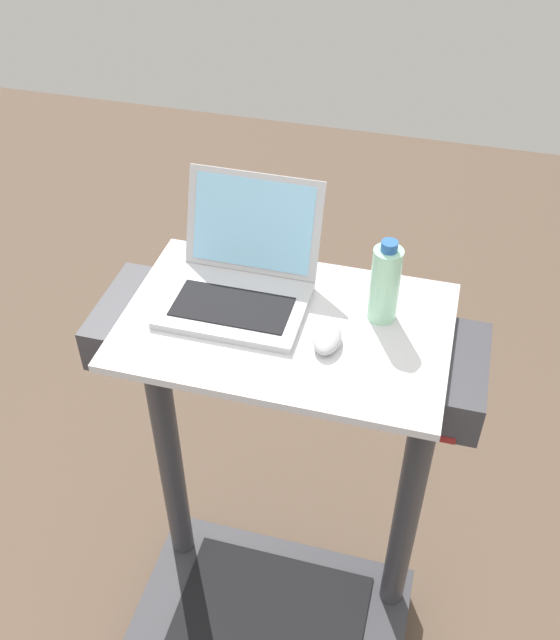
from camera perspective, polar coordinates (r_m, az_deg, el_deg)
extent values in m
cylinder|color=#38383D|center=(2.15, -8.60, -10.41)|extent=(0.07, 0.07, 0.91)
cylinder|color=#38383D|center=(2.05, 9.90, -14.23)|extent=(0.07, 0.07, 0.91)
cube|color=#38383D|center=(1.69, 0.44, -2.11)|extent=(0.90, 0.28, 0.11)
cube|color=#0C3F19|center=(1.59, -0.87, -5.53)|extent=(0.24, 0.01, 0.06)
cube|color=maroon|center=(1.62, -0.84, -6.60)|extent=(0.81, 0.00, 0.02)
cube|color=silver|center=(1.64, 0.45, -0.46)|extent=(0.73, 0.48, 0.02)
cube|color=#B7B7BC|center=(1.67, -3.54, 1.17)|extent=(0.32, 0.24, 0.02)
cube|color=black|center=(1.65, -3.74, 1.06)|extent=(0.26, 0.13, 0.00)
cube|color=#B7B7BC|center=(1.72, -2.08, 7.53)|extent=(0.32, 0.09, 0.22)
cube|color=#8CCCF2|center=(1.72, -2.13, 7.49)|extent=(0.28, 0.08, 0.19)
ellipsoid|color=#B2B2B7|center=(1.57, 3.70, -1.45)|extent=(0.06, 0.10, 0.03)
cylinder|color=#9EDBB2|center=(1.61, 8.15, 2.74)|extent=(0.07, 0.07, 0.18)
cylinder|color=#2659A5|center=(1.55, 8.51, 5.69)|extent=(0.04, 0.04, 0.02)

